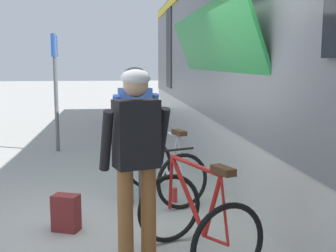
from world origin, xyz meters
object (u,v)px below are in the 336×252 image
(water_bottle_near_the_bikes, at_px, (175,195))
(backpack_on_platform, at_px, (66,213))
(cyclist_near_in_blue, at_px, (135,123))
(platform_sign_post, at_px, (55,72))
(cyclist_far_in_dark, at_px, (136,150))
(bicycle_far_red, at_px, (196,220))
(bicycle_near_silver, at_px, (165,169))

(water_bottle_near_the_bikes, bearing_deg, backpack_on_platform, -147.18)
(cyclist_near_in_blue, xyz_separation_m, platform_sign_post, (-1.44, 3.64, 0.57))
(cyclist_far_in_dark, height_order, water_bottle_near_the_bikes, cyclist_far_in_dark)
(water_bottle_near_the_bikes, distance_m, platform_sign_post, 4.42)
(bicycle_far_red, xyz_separation_m, platform_sign_post, (-1.90, 5.44, 1.22))
(water_bottle_near_the_bikes, bearing_deg, bicycle_near_silver, 118.25)
(bicycle_far_red, height_order, backpack_on_platform, bicycle_far_red)
(cyclist_near_in_blue, bearing_deg, platform_sign_post, 111.60)
(cyclist_near_in_blue, distance_m, bicycle_far_red, 1.97)
(bicycle_near_silver, distance_m, backpack_on_platform, 1.60)
(bicycle_near_silver, distance_m, water_bottle_near_the_bikes, 0.38)
(cyclist_near_in_blue, distance_m, platform_sign_post, 3.95)
(backpack_on_platform, xyz_separation_m, platform_sign_post, (-0.64, 4.50, 1.42))
(bicycle_far_red, distance_m, backpack_on_platform, 1.58)
(bicycle_near_silver, xyz_separation_m, platform_sign_post, (-1.84, 3.47, 1.22))
(cyclist_near_in_blue, relative_size, water_bottle_near_the_bikes, 9.22)
(cyclist_far_in_dark, relative_size, bicycle_far_red, 1.41)
(cyclist_near_in_blue, height_order, bicycle_far_red, cyclist_near_in_blue)
(bicycle_far_red, distance_m, water_bottle_near_the_bikes, 1.80)
(bicycle_far_red, height_order, water_bottle_near_the_bikes, bicycle_far_red)
(backpack_on_platform, bearing_deg, cyclist_near_in_blue, 68.81)
(bicycle_near_silver, xyz_separation_m, water_bottle_near_the_bikes, (0.11, -0.20, -0.31))
(cyclist_near_in_blue, xyz_separation_m, bicycle_far_red, (0.46, -1.80, -0.65))
(backpack_on_platform, bearing_deg, platform_sign_post, 119.63)
(bicycle_near_silver, bearing_deg, cyclist_far_in_dark, -103.72)
(cyclist_near_in_blue, height_order, water_bottle_near_the_bikes, cyclist_near_in_blue)
(cyclist_far_in_dark, distance_m, platform_sign_post, 5.60)
(cyclist_far_in_dark, distance_m, backpack_on_platform, 1.44)
(cyclist_near_in_blue, distance_m, bicycle_near_silver, 0.78)
(cyclist_far_in_dark, height_order, bicycle_near_silver, cyclist_far_in_dark)
(cyclist_far_in_dark, bearing_deg, water_bottle_near_the_bikes, 71.60)
(bicycle_far_red, bearing_deg, cyclist_near_in_blue, 104.32)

